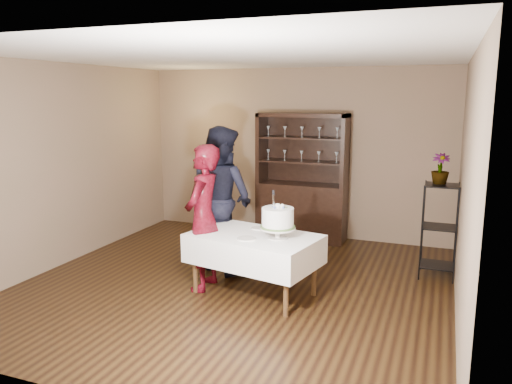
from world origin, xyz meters
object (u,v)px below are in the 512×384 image
at_px(china_hutch, 302,198).
at_px(man, 222,199).
at_px(woman, 203,218).
at_px(cake_table, 254,249).
at_px(cake, 278,219).
at_px(potted_plant, 440,169).
at_px(plant_etagere, 439,227).

xyz_separation_m(china_hutch, man, (-0.59, -1.75, 0.28)).
xyz_separation_m(woman, man, (-0.08, 0.69, 0.09)).
height_order(cake_table, cake, cake).
bearing_deg(potted_plant, plant_etagere, -51.02).
bearing_deg(plant_etagere, potted_plant, 128.98).
height_order(man, cake, man).
distance_m(china_hutch, plant_etagere, 2.33).
height_order(cake_table, potted_plant, potted_plant).
xyz_separation_m(cake_table, cake, (0.30, -0.04, 0.39)).
bearing_deg(china_hutch, woman, -101.73).
bearing_deg(cake_table, cake, -8.38).
bearing_deg(china_hutch, man, -108.65).
distance_m(cake_table, cake, 0.49).
bearing_deg(woman, man, -177.35).
bearing_deg(man, woman, 120.28).
bearing_deg(china_hutch, plant_etagere, -26.83).
bearing_deg(cake, plant_etagere, 40.26).
distance_m(cake_table, man, 1.06).
xyz_separation_m(man, cake, (1.01, -0.71, -0.02)).
distance_m(cake_table, potted_plant, 2.53).
bearing_deg(man, china_hutch, -85.19).
xyz_separation_m(china_hutch, cake_table, (0.12, -2.42, -0.12)).
xyz_separation_m(cake_table, man, (-0.71, 0.67, 0.40)).
relative_size(man, cake, 3.47).
distance_m(cake, potted_plant, 2.23).
bearing_deg(woman, cake_table, 87.98).
bearing_deg(cake_table, potted_plant, 36.26).
bearing_deg(cake, china_hutch, 99.62).
relative_size(china_hutch, cake, 3.67).
bearing_deg(potted_plant, china_hutch, 153.78).
xyz_separation_m(cake_table, potted_plant, (1.92, 1.41, 0.83)).
bearing_deg(cake_table, plant_etagere, 34.85).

